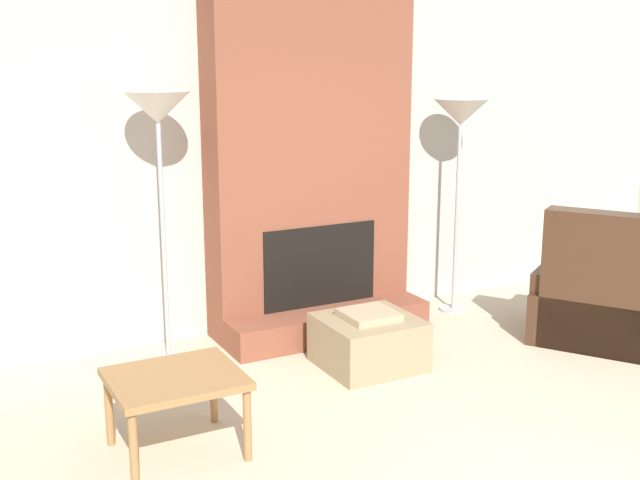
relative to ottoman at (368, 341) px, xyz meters
The scene contains 7 objects.
wall_back 1.59m from the ottoman, 88.95° to the left, with size 7.52×0.06×2.60m, color #BCB7AD.
fireplace 1.37m from the ottoman, 88.68° to the left, with size 1.57×0.67×2.60m.
ottoman is the anchor object (origin of this frame).
armchair 1.82m from the ottoman, 13.24° to the right, with size 1.24×1.28×1.02m.
side_table 1.64m from the ottoman, 159.55° to the right, with size 0.68×0.59×0.44m.
floor_lamp_left 2.03m from the ottoman, 148.52° to the left, with size 0.44×0.44×1.85m.
floor_lamp_right 2.00m from the ottoman, 29.90° to the left, with size 0.44×0.44×1.73m.
Camera 1 is at (-2.69, -2.31, 2.09)m, focal length 45.00 mm.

